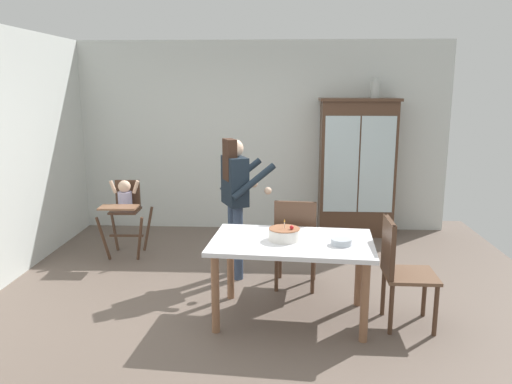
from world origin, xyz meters
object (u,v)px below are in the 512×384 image
(adult_person, at_px, (236,191))
(serving_bowl, at_px, (341,242))
(birthday_cake, at_px, (284,234))
(china_cabinet, at_px, (357,167))
(ceramic_vase, at_px, (375,89))
(high_chair_with_toddler, at_px, (125,204))
(dining_table, at_px, (292,251))
(dining_chair_right_end, at_px, (399,265))
(dining_chair_far_side, at_px, (296,238))

(adult_person, xyz_separation_m, serving_bowl, (1.01, -1.11, -0.20))
(birthday_cake, bearing_deg, china_cabinet, 69.32)
(ceramic_vase, relative_size, birthday_cake, 0.96)
(serving_bowl, bearing_deg, ceramic_vase, 75.33)
(high_chair_with_toddler, bearing_deg, dining_table, -41.02)
(adult_person, height_order, dining_chair_right_end, adult_person)
(adult_person, xyz_separation_m, birthday_cake, (0.52, -0.99, -0.17))
(birthday_cake, relative_size, dining_chair_right_end, 0.29)
(dining_chair_right_end, bearing_deg, serving_bowl, 94.54)
(china_cabinet, xyz_separation_m, birthday_cake, (-1.02, -2.70, -0.17))
(china_cabinet, distance_m, dining_chair_far_side, 2.27)
(ceramic_vase, distance_m, dining_chair_far_side, 2.76)
(dining_table, bearing_deg, serving_bowl, -15.10)
(birthday_cake, height_order, serving_bowl, birthday_cake)
(dining_table, bearing_deg, adult_person, 120.57)
(dining_table, relative_size, birthday_cake, 5.33)
(serving_bowl, bearing_deg, birthday_cake, 166.67)
(ceramic_vase, xyz_separation_m, high_chair_with_toddler, (-3.17, -1.07, -1.38))
(high_chair_with_toddler, relative_size, dining_chair_right_end, 0.99)
(high_chair_with_toddler, bearing_deg, dining_chair_far_side, -27.18)
(dining_table, distance_m, dining_chair_right_end, 0.93)
(ceramic_vase, relative_size, adult_person, 0.18)
(adult_person, bearing_deg, birthday_cake, -176.59)
(adult_person, distance_m, dining_chair_right_end, 1.91)
(high_chair_with_toddler, xyz_separation_m, serving_bowl, (2.43, -1.75, 0.11))
(high_chair_with_toddler, relative_size, dining_chair_far_side, 0.99)
(high_chair_with_toddler, distance_m, dining_chair_right_end, 3.41)
(china_cabinet, height_order, birthday_cake, china_cabinet)
(dining_table, xyz_separation_m, birthday_cake, (-0.07, 0.00, 0.15))
(ceramic_vase, height_order, dining_chair_right_end, ceramic_vase)
(high_chair_with_toddler, xyz_separation_m, birthday_cake, (1.94, -1.63, 0.14))
(high_chair_with_toddler, bearing_deg, china_cabinet, 17.92)
(china_cabinet, height_order, dining_table, china_cabinet)
(ceramic_vase, xyz_separation_m, dining_chair_far_side, (-1.11, -2.05, -1.48))
(high_chair_with_toddler, distance_m, serving_bowl, 3.00)
(birthday_cake, bearing_deg, ceramic_vase, 65.63)
(china_cabinet, relative_size, dining_chair_far_side, 1.99)
(birthday_cake, bearing_deg, dining_table, -1.93)
(dining_table, distance_m, birthday_cake, 0.17)
(birthday_cake, bearing_deg, adult_person, 117.65)
(dining_table, bearing_deg, birthday_cake, 178.07)
(adult_person, bearing_deg, high_chair_with_toddler, 41.54)
(dining_table, height_order, dining_chair_right_end, dining_chair_right_end)
(ceramic_vase, bearing_deg, dining_chair_right_end, -94.74)
(ceramic_vase, xyz_separation_m, dining_chair_right_end, (-0.23, -2.79, -1.48))
(ceramic_vase, xyz_separation_m, dining_table, (-1.16, -2.71, -1.39))
(high_chair_with_toddler, relative_size, serving_bowl, 5.28)
(dining_chair_right_end, bearing_deg, birthday_cake, 86.22)
(serving_bowl, height_order, dining_chair_far_side, dining_chair_far_side)
(dining_chair_far_side, bearing_deg, china_cabinet, -108.14)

